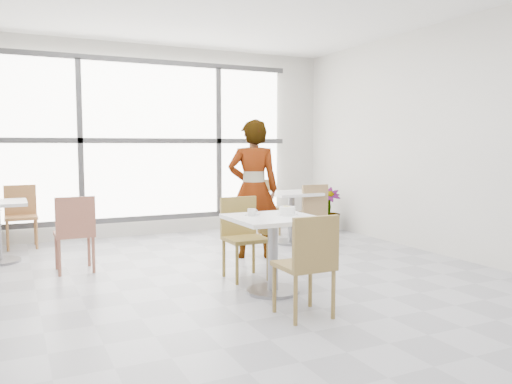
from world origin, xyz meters
name	(u,v)px	position (x,y,z in m)	size (l,w,h in m)	color
floor	(243,289)	(0.00, 0.00, 0.00)	(7.00, 7.00, 0.00)	#9E9EA5
wall_back	(152,141)	(0.00, 3.50, 1.50)	(6.00, 6.00, 0.00)	silver
wall_right	(465,140)	(3.00, 0.00, 1.50)	(7.00, 7.00, 0.00)	silver
window	(153,141)	(0.00, 3.44, 1.50)	(4.60, 0.07, 2.52)	white
main_table	(273,240)	(0.21, -0.24, 0.52)	(0.80, 0.80, 0.75)	white
chair_near	(309,259)	(0.13, -1.03, 0.50)	(0.42, 0.42, 0.87)	olive
chair_far	(242,232)	(0.19, 0.43, 0.50)	(0.42, 0.42, 0.87)	olive
oatmeal_bowl	(287,211)	(0.38, -0.21, 0.79)	(0.21, 0.21, 0.10)	white
coffee_cup	(252,213)	(0.05, -0.11, 0.78)	(0.16, 0.13, 0.07)	silver
person	(253,189)	(0.71, 1.26, 0.88)	(0.64, 0.42, 1.75)	black
bg_table_right	(291,210)	(1.63, 1.89, 0.49)	(0.70, 0.70, 0.75)	white
bg_chair_left_near	(75,229)	(-1.43, 1.41, 0.50)	(0.42, 0.42, 0.87)	#985945
bg_chair_left_far	(21,212)	(-1.94, 3.28, 0.50)	(0.42, 0.42, 0.87)	#9D683A
bg_chair_right_near	(311,209)	(1.87, 1.73, 0.50)	(0.42, 0.42, 0.87)	#947349
bg_chair_right_far	(262,203)	(1.59, 2.76, 0.50)	(0.42, 0.42, 0.87)	#997C4B
plant_right	(328,209)	(2.70, 2.53, 0.36)	(0.41, 0.41, 0.73)	#47873D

